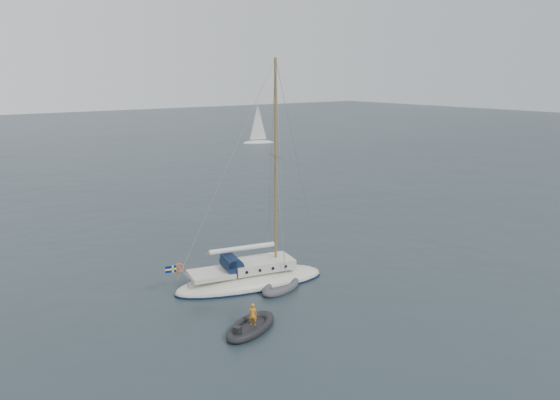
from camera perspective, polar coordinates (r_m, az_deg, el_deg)
ground at (r=32.95m, az=1.20°, el=-7.62°), size 300.00×300.00×0.00m
sailboat at (r=30.90m, az=-3.08°, el=-7.12°), size 9.17×2.75×13.05m
dinghy at (r=30.42m, az=0.10°, el=-9.05°), size 2.99×1.35×0.43m
rib at (r=26.03m, az=-3.10°, el=-13.02°), size 3.43×1.56×1.28m
distant_yacht_b at (r=93.56m, az=-2.31°, el=7.82°), size 5.41×2.89×7.17m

